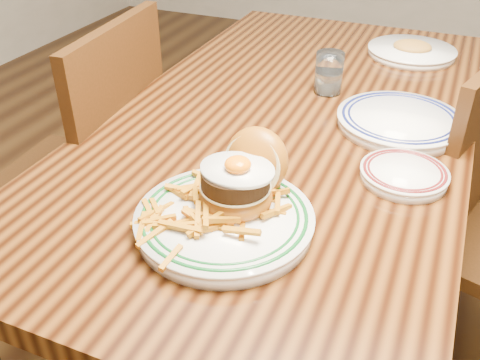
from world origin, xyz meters
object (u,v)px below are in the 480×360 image
at_px(table, 291,144).
at_px(side_plate, 404,174).
at_px(chair_left, 91,174).
at_px(main_plate, 230,204).

bearing_deg(table, side_plate, -34.04).
xyz_separation_m(chair_left, side_plate, (0.85, -0.07, 0.26)).
bearing_deg(main_plate, side_plate, 52.42).
bearing_deg(side_plate, main_plate, -156.45).
bearing_deg(table, main_plate, -85.67).
distance_m(table, main_plate, 0.48).
bearing_deg(main_plate, chair_left, 157.81).
height_order(table, main_plate, main_plate).
distance_m(main_plate, side_plate, 0.37).
height_order(table, side_plate, side_plate).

